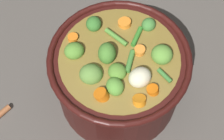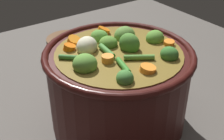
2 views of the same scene
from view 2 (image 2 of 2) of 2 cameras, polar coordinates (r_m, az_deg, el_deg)
The scene contains 4 objects.
ground_plane at distance 0.61m, azimuth 1.12°, elevation -9.31°, with size 1.10×1.10×0.00m, color #514C47.
cooking_pot at distance 0.56m, azimuth 1.20°, elevation -2.86°, with size 0.27×0.27×0.18m.
wooden_spoon at distance 0.85m, azimuth 6.18°, elevation 4.02°, with size 0.20×0.20×0.01m.
small_saucepan at distance 0.79m, azimuth -8.10°, elevation 3.79°, with size 0.12×0.16×0.07m.
Camera 2 is at (0.37, -0.27, 0.40)m, focal length 48.44 mm.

